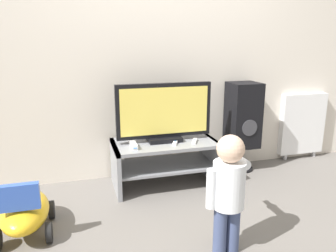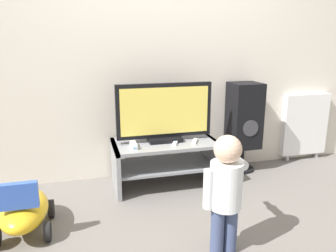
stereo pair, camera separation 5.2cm
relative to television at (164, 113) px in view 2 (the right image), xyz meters
The scene contains 11 objects.
ground_plane 0.74m from the television, 90.00° to the right, with size 16.00×16.00×0.00m, color slate.
wall_back 0.69m from the television, 90.00° to the left, with size 10.00×0.06×2.60m.
tv_stand 0.41m from the television, 90.00° to the right, with size 0.95×0.51×0.42m.
television is the anchor object (origin of this frame).
game_console 0.41m from the television, 157.49° to the right, with size 0.05×0.15×0.04m.
remote_primary 0.38m from the television, 25.61° to the right, with size 0.09×0.13×0.03m.
remote_secondary 0.28m from the television, 57.60° to the right, with size 0.09×0.13×0.03m.
child 1.14m from the television, 84.97° to the right, with size 0.30×0.45×0.78m.
speaker_tower 0.88m from the television, ahead, with size 0.30×0.30×0.92m.
ride_on_toy 1.38m from the television, 154.89° to the right, with size 0.36×0.58×0.44m.
radiator 1.73m from the television, ahead, with size 0.55×0.08×0.75m.
Camera 2 is at (-0.72, -2.53, 1.32)m, focal length 35.00 mm.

